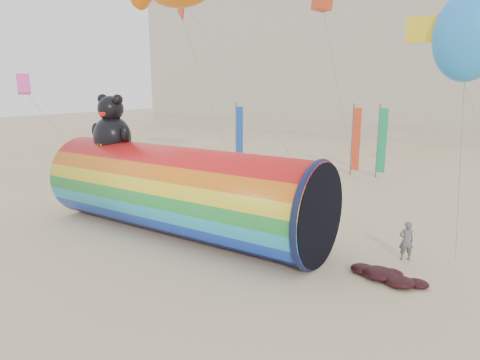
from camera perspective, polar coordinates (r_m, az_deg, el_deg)
The scene contains 6 objects.
ground at distance 18.42m, azimuth -3.93°, elevation -7.97°, with size 160.00×160.00×0.00m, color #CCB58C.
hotel_building at distance 63.82m, azimuth 13.52°, elevation 15.64°, with size 60.40×15.40×20.60m.
windsock_assembly at distance 18.83m, azimuth -8.11°, elevation -1.13°, with size 13.30×4.05×6.13m.
kite_handler at distance 17.29m, azimuth 21.29°, elevation -7.56°, with size 0.55×0.36×1.51m, color #595A61.
fabric_bundle at distance 15.54m, azimuth 18.86°, elevation -11.96°, with size 2.62×1.35×0.41m.
festival_banners at distance 31.61m, azimuth 11.04°, elevation 5.37°, with size 10.18×3.82×5.20m.
Camera 1 is at (10.62, -13.60, 6.43)m, focal length 32.00 mm.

